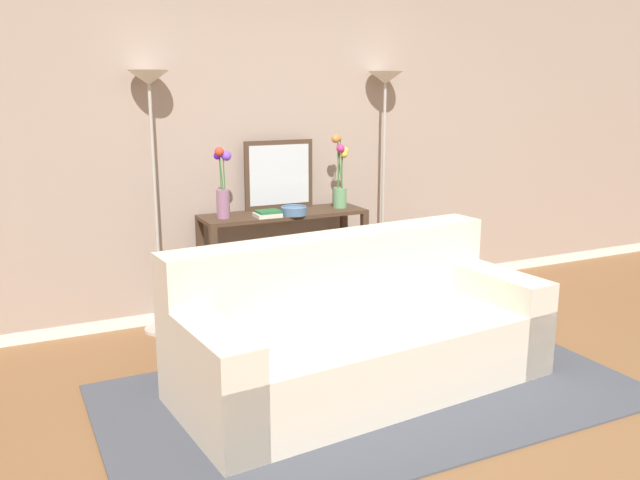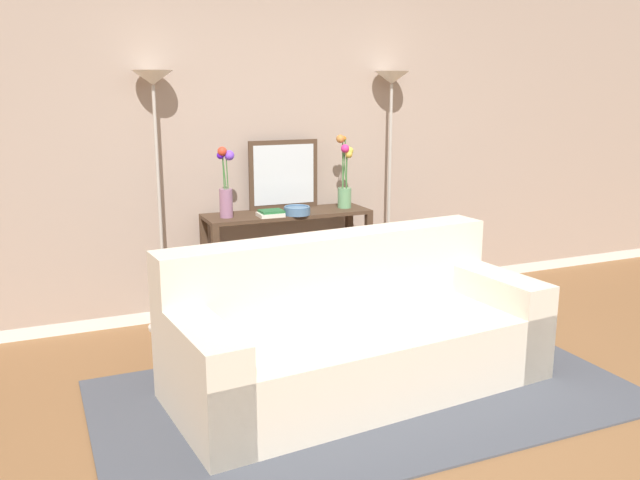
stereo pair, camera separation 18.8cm
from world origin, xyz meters
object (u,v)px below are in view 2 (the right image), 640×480
at_px(floor_lamp_left, 155,129).
at_px(vase_short_flowers, 345,179).
at_px(floor_lamp_right, 391,122).
at_px(wall_mirror, 284,174).
at_px(book_row_under_console, 244,315).
at_px(book_stack, 271,213).
at_px(couch, 354,336).
at_px(vase_tall_flowers, 226,189).
at_px(console_table, 288,245).
at_px(fruit_bowl, 297,210).

relative_size(floor_lamp_left, vase_short_flowers, 3.28).
distance_m(floor_lamp_right, wall_mirror, 0.99).
xyz_separation_m(floor_lamp_left, book_row_under_console, (0.58, -0.11, -1.42)).
bearing_deg(book_stack, vase_short_flowers, 9.31).
xyz_separation_m(couch, vase_short_flowers, (0.56, 1.32, 0.75)).
bearing_deg(vase_tall_flowers, book_stack, -15.79).
distance_m(console_table, vase_tall_flowers, 0.67).
xyz_separation_m(floor_lamp_left, fruit_bowl, (0.97, -0.23, -0.61)).
bearing_deg(vase_short_flowers, wall_mirror, 158.85).
relative_size(couch, fruit_bowl, 11.65).
xyz_separation_m(couch, wall_mirror, (0.12, 1.49, 0.79)).
bearing_deg(console_table, wall_mirror, 77.44).
xyz_separation_m(floor_lamp_right, fruit_bowl, (-0.91, -0.23, -0.62)).
bearing_deg(floor_lamp_left, fruit_bowl, -13.62).
relative_size(console_table, vase_tall_flowers, 2.46).
distance_m(fruit_bowl, book_row_under_console, 0.91).
distance_m(vase_tall_flowers, vase_short_flowers, 0.96).
relative_size(console_table, book_stack, 6.74).
relative_size(couch, book_row_under_console, 7.02).
height_order(couch, vase_tall_flowers, vase_tall_flowers).
bearing_deg(vase_short_flowers, book_stack, -170.69).
bearing_deg(vase_tall_flowers, fruit_bowl, -11.37).
distance_m(floor_lamp_left, book_stack, 1.01).
distance_m(floor_lamp_right, vase_short_flowers, 0.63).
bearing_deg(vase_tall_flowers, floor_lamp_left, 163.90).
bearing_deg(floor_lamp_right, book_row_under_console, -175.33).
bearing_deg(wall_mirror, vase_tall_flowers, -159.75).
xyz_separation_m(console_table, fruit_bowl, (0.03, -0.13, 0.29)).
relative_size(floor_lamp_right, vase_short_flowers, 3.30).
relative_size(floor_lamp_left, book_stack, 9.94).
distance_m(floor_lamp_right, vase_tall_flowers, 1.50).
xyz_separation_m(couch, book_stack, (-0.09, 1.21, 0.54)).
bearing_deg(book_row_under_console, console_table, 0.00).
relative_size(couch, vase_short_flowers, 4.01).
xyz_separation_m(couch, floor_lamp_right, (1.02, 1.43, 1.17)).
relative_size(wall_mirror, book_row_under_console, 1.72).
height_order(floor_lamp_right, vase_short_flowers, floor_lamp_right).
xyz_separation_m(couch, book_row_under_console, (-0.28, 1.33, -0.25)).
relative_size(couch, book_stack, 12.16).
bearing_deg(book_row_under_console, wall_mirror, 22.68).
bearing_deg(fruit_bowl, console_table, 103.04).
distance_m(vase_short_flowers, book_row_under_console, 1.31).
relative_size(vase_short_flowers, book_row_under_console, 1.75).
relative_size(vase_short_flowers, book_stack, 3.03).
distance_m(floor_lamp_left, vase_tall_flowers, 0.64).
height_order(floor_lamp_right, book_stack, floor_lamp_right).
bearing_deg(book_row_under_console, vase_tall_flowers, -168.24).
height_order(floor_lamp_left, vase_short_flowers, floor_lamp_left).
distance_m(floor_lamp_right, fruit_bowl, 1.13).
distance_m(floor_lamp_left, vase_short_flowers, 1.48).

